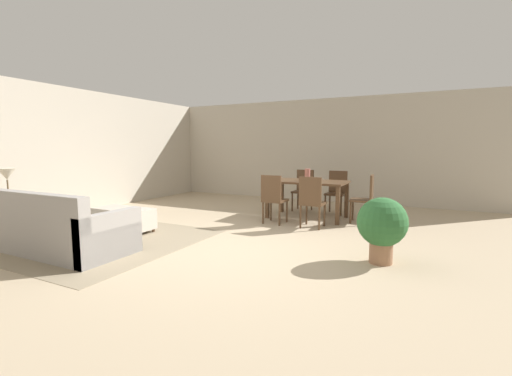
{
  "coord_description": "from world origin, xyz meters",
  "views": [
    {
      "loc": [
        2.49,
        -4.1,
        1.43
      ],
      "look_at": [
        -0.27,
        1.37,
        0.71
      ],
      "focal_mm": 24.33,
      "sensor_mm": 36.0,
      "label": 1
    }
  ],
  "objects_px": {
    "couch": "(57,231)",
    "table_lamp": "(7,176)",
    "dining_chair_near_left": "(273,196)",
    "vase_centerpiece": "(307,175)",
    "side_table": "(10,209)",
    "dining_chair_near_right": "(312,199)",
    "dining_chair_far_right": "(337,189)",
    "dining_chair_far_left": "(304,188)",
    "ottoman_table": "(124,218)",
    "dining_table": "(307,185)",
    "dining_chair_head_east": "(366,196)",
    "potted_plant": "(382,225)"
  },
  "relations": [
    {
      "from": "couch",
      "to": "table_lamp",
      "type": "distance_m",
      "value": 1.52
    },
    {
      "from": "dining_chair_near_left",
      "to": "vase_centerpiece",
      "type": "bearing_deg",
      "value": 64.83
    },
    {
      "from": "side_table",
      "to": "dining_chair_near_left",
      "type": "xyz_separation_m",
      "value": [
        3.3,
        2.8,
        0.06
      ]
    },
    {
      "from": "dining_chair_near_right",
      "to": "dining_chair_far_right",
      "type": "relative_size",
      "value": 1.0
    },
    {
      "from": "dining_chair_near_right",
      "to": "vase_centerpiece",
      "type": "distance_m",
      "value": 0.99
    },
    {
      "from": "side_table",
      "to": "dining_chair_far_left",
      "type": "xyz_separation_m",
      "value": [
        3.34,
        4.42,
        0.06
      ]
    },
    {
      "from": "ottoman_table",
      "to": "dining_chair_near_left",
      "type": "bearing_deg",
      "value": 40.17
    },
    {
      "from": "ottoman_table",
      "to": "dining_chair_far_right",
      "type": "height_order",
      "value": "dining_chair_far_right"
    },
    {
      "from": "side_table",
      "to": "vase_centerpiece",
      "type": "bearing_deg",
      "value": 44.44
    },
    {
      "from": "table_lamp",
      "to": "vase_centerpiece",
      "type": "relative_size",
      "value": 2.16
    },
    {
      "from": "dining_table",
      "to": "vase_centerpiece",
      "type": "height_order",
      "value": "vase_centerpiece"
    },
    {
      "from": "dining_chair_head_east",
      "to": "dining_chair_near_right",
      "type": "bearing_deg",
      "value": -131.54
    },
    {
      "from": "couch",
      "to": "side_table",
      "type": "bearing_deg",
      "value": 174.86
    },
    {
      "from": "vase_centerpiece",
      "to": "potted_plant",
      "type": "height_order",
      "value": "vase_centerpiece"
    },
    {
      "from": "couch",
      "to": "dining_chair_near_left",
      "type": "bearing_deg",
      "value": 56.14
    },
    {
      "from": "table_lamp",
      "to": "dining_table",
      "type": "height_order",
      "value": "table_lamp"
    },
    {
      "from": "dining_chair_far_left",
      "to": "dining_chair_head_east",
      "type": "height_order",
      "value": "same"
    },
    {
      "from": "dining_chair_near_left",
      "to": "dining_chair_far_left",
      "type": "height_order",
      "value": "same"
    },
    {
      "from": "side_table",
      "to": "dining_chair_near_right",
      "type": "distance_m",
      "value": 4.91
    },
    {
      "from": "side_table",
      "to": "dining_chair_far_right",
      "type": "relative_size",
      "value": 0.63
    },
    {
      "from": "dining_table",
      "to": "couch",
      "type": "bearing_deg",
      "value": -122.08
    },
    {
      "from": "table_lamp",
      "to": "dining_chair_far_right",
      "type": "relative_size",
      "value": 0.57
    },
    {
      "from": "dining_chair_near_left",
      "to": "dining_chair_head_east",
      "type": "xyz_separation_m",
      "value": [
        1.53,
        0.87,
        0.0
      ]
    },
    {
      "from": "dining_chair_far_left",
      "to": "table_lamp",
      "type": "bearing_deg",
      "value": -127.07
    },
    {
      "from": "dining_chair_head_east",
      "to": "vase_centerpiece",
      "type": "xyz_separation_m",
      "value": [
        -1.15,
        -0.04,
        0.36
      ]
    },
    {
      "from": "ottoman_table",
      "to": "couch",
      "type": "bearing_deg",
      "value": -87.19
    },
    {
      "from": "ottoman_table",
      "to": "potted_plant",
      "type": "bearing_deg",
      "value": 3.73
    },
    {
      "from": "table_lamp",
      "to": "dining_chair_near_right",
      "type": "height_order",
      "value": "table_lamp"
    },
    {
      "from": "dining_chair_far_right",
      "to": "dining_chair_head_east",
      "type": "bearing_deg",
      "value": -44.84
    },
    {
      "from": "table_lamp",
      "to": "potted_plant",
      "type": "height_order",
      "value": "table_lamp"
    },
    {
      "from": "dining_chair_near_left",
      "to": "vase_centerpiece",
      "type": "relative_size",
      "value": 3.79
    },
    {
      "from": "dining_chair_near_left",
      "to": "dining_table",
      "type": "bearing_deg",
      "value": 64.82
    },
    {
      "from": "side_table",
      "to": "dining_chair_near_left",
      "type": "relative_size",
      "value": 0.63
    },
    {
      "from": "side_table",
      "to": "potted_plant",
      "type": "bearing_deg",
      "value": 14.15
    },
    {
      "from": "ottoman_table",
      "to": "dining_chair_far_left",
      "type": "distance_m",
      "value": 3.92
    },
    {
      "from": "couch",
      "to": "dining_chair_far_left",
      "type": "relative_size",
      "value": 2.27
    },
    {
      "from": "side_table",
      "to": "dining_table",
      "type": "bearing_deg",
      "value": 44.45
    },
    {
      "from": "couch",
      "to": "table_lamp",
      "type": "xyz_separation_m",
      "value": [
        -1.35,
        0.12,
        0.7
      ]
    },
    {
      "from": "couch",
      "to": "dining_chair_head_east",
      "type": "bearing_deg",
      "value": 47.31
    },
    {
      "from": "potted_plant",
      "to": "vase_centerpiece",
      "type": "bearing_deg",
      "value": 127.19
    },
    {
      "from": "dining_table",
      "to": "vase_centerpiece",
      "type": "xyz_separation_m",
      "value": [
        -0.0,
        -0.0,
        0.22
      ]
    },
    {
      "from": "side_table",
      "to": "dining_table",
      "type": "height_order",
      "value": "dining_table"
    },
    {
      "from": "dining_chair_near_left",
      "to": "vase_centerpiece",
      "type": "height_order",
      "value": "vase_centerpiece"
    },
    {
      "from": "dining_chair_near_left",
      "to": "dining_chair_near_right",
      "type": "bearing_deg",
      "value": -1.49
    },
    {
      "from": "dining_table",
      "to": "dining_chair_near_left",
      "type": "xyz_separation_m",
      "value": [
        -0.39,
        -0.82,
        -0.14
      ]
    },
    {
      "from": "couch",
      "to": "dining_chair_near_right",
      "type": "relative_size",
      "value": 2.27
    },
    {
      "from": "couch",
      "to": "ottoman_table",
      "type": "distance_m",
      "value": 1.22
    },
    {
      "from": "dining_chair_head_east",
      "to": "vase_centerpiece",
      "type": "height_order",
      "value": "vase_centerpiece"
    },
    {
      "from": "dining_table",
      "to": "potted_plant",
      "type": "bearing_deg",
      "value": -52.86
    },
    {
      "from": "dining_chair_head_east",
      "to": "ottoman_table",
      "type": "bearing_deg",
      "value": -144.11
    }
  ]
}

